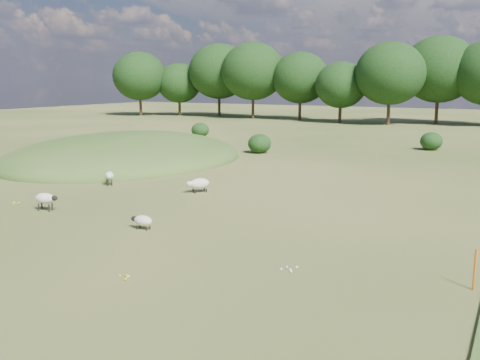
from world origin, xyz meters
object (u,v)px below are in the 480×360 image
(sheep_2, at_px, (199,184))
(sheep_0, at_px, (45,198))
(sheep_1, at_px, (143,221))
(marker_post, at_px, (475,270))
(sheep_4, at_px, (109,176))

(sheep_2, bearing_deg, sheep_0, 1.92)
(sheep_1, bearing_deg, marker_post, 176.27)
(sheep_0, bearing_deg, sheep_1, -16.00)
(marker_post, xyz_separation_m, sheep_0, (-17.96, 0.92, -0.03))
(marker_post, distance_m, sheep_0, 17.99)
(marker_post, distance_m, sheep_4, 20.72)
(marker_post, bearing_deg, sheep_1, 177.44)
(marker_post, relative_size, sheep_1, 1.21)
(sheep_4, bearing_deg, sheep_2, -126.20)
(marker_post, relative_size, sheep_2, 0.90)
(sheep_4, bearing_deg, marker_post, -152.72)
(marker_post, height_order, sheep_4, marker_post)
(sheep_1, height_order, sheep_2, sheep_2)
(marker_post, distance_m, sheep_1, 12.17)
(sheep_0, bearing_deg, sheep_4, 92.50)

